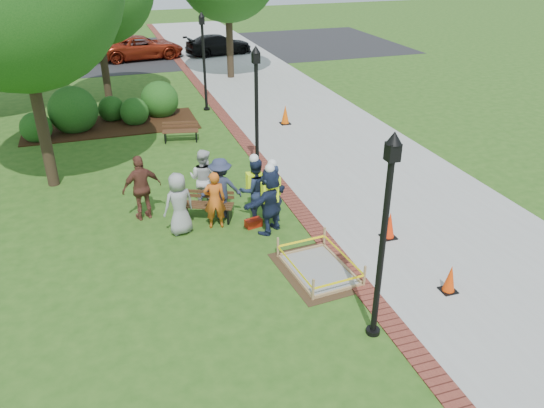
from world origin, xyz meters
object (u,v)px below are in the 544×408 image
object	(u,v)px
hivis_worker_a	(270,199)
hivis_worker_b	(272,191)
cone_front	(450,279)
lamp_near	(385,225)
bench_near	(207,211)
hivis_worker_c	(254,188)
wet_concrete_pad	(319,263)

from	to	relation	value
hivis_worker_a	hivis_worker_b	size ratio (longest dim) A/B	1.06
cone_front	hivis_worker_b	distance (m)	5.17
lamp_near	hivis_worker_a	bearing A→B (deg)	98.59
bench_near	hivis_worker_a	xyz separation A→B (m)	(1.47, -1.17, 0.71)
bench_near	cone_front	distance (m)	6.69
bench_near	hivis_worker_c	distance (m)	1.52
bench_near	hivis_worker_b	xyz separation A→B (m)	(1.70, -0.67, 0.67)
wet_concrete_pad	hivis_worker_b	world-z (taller)	hivis_worker_b
bench_near	hivis_worker_a	bearing A→B (deg)	-38.56
hivis_worker_a	hivis_worker_b	world-z (taller)	hivis_worker_a
bench_near	hivis_worker_c	bearing A→B (deg)	-18.29
bench_near	cone_front	bearing A→B (deg)	-48.66
wet_concrete_pad	hivis_worker_b	size ratio (longest dim) A/B	1.31
wet_concrete_pad	hivis_worker_b	distance (m)	2.79
hivis_worker_a	hivis_worker_c	bearing A→B (deg)	104.73
hivis_worker_b	hivis_worker_c	distance (m)	0.49
lamp_near	hivis_worker_c	distance (m)	5.60
wet_concrete_pad	bench_near	size ratio (longest dim) A/B	1.58
wet_concrete_pad	hivis_worker_a	distance (m)	2.36
wet_concrete_pad	hivis_worker_b	bearing A→B (deg)	96.07
wet_concrete_pad	cone_front	bearing A→B (deg)	-34.37
cone_front	lamp_near	size ratio (longest dim) A/B	0.16
wet_concrete_pad	cone_front	xyz separation A→B (m)	(2.43, -1.67, 0.10)
hivis_worker_a	lamp_near	bearing A→B (deg)	-81.41
bench_near	hivis_worker_c	world-z (taller)	hivis_worker_c
hivis_worker_b	hivis_worker_a	bearing A→B (deg)	-114.16
bench_near	hivis_worker_b	distance (m)	1.94
hivis_worker_a	hivis_worker_c	size ratio (longest dim) A/B	1.00
lamp_near	hivis_worker_a	distance (m)	4.86
wet_concrete_pad	hivis_worker_c	distance (m)	3.11
lamp_near	wet_concrete_pad	bearing A→B (deg)	94.23
hivis_worker_a	cone_front	bearing A→B (deg)	-52.56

